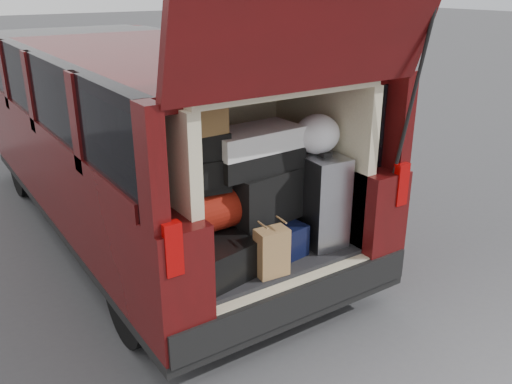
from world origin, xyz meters
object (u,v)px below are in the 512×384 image
red_duffel (213,210)px  backpack (207,163)px  black_hardshell (210,251)px  kraft_bag (272,252)px  navy_hardshell (262,237)px  silver_roller (318,198)px  black_soft_case (262,195)px  twotone_duffel (254,150)px

red_duffel → backpack: (-0.04, -0.01, 0.33)m
black_hardshell → kraft_bag: bearing=-56.0°
navy_hardshell → kraft_bag: (-0.13, -0.29, 0.05)m
navy_hardshell → silver_roller: (0.43, -0.07, 0.22)m
red_duffel → black_soft_case: bearing=-5.1°
navy_hardshell → red_duffel: size_ratio=1.20×
silver_roller → red_duffel: size_ratio=1.53×
black_hardshell → red_duffel: (0.06, 0.06, 0.26)m
silver_roller → backpack: size_ratio=1.71×
red_duffel → backpack: bearing=-171.0°
navy_hardshell → kraft_bag: bearing=-120.4°
red_duffel → twotone_duffel: 0.48m
black_hardshell → backpack: size_ratio=1.58×
black_soft_case → backpack: bearing=170.4°
backpack → twotone_duffel: (0.37, 0.03, 0.02)m
navy_hardshell → black_soft_case: bearing=48.5°
navy_hardshell → red_duffel: 0.45m
silver_roller → backpack: (-0.82, 0.11, 0.39)m
black_hardshell → black_soft_case: (0.44, 0.04, 0.28)m
red_duffel → silver_roller: bearing=-11.6°
black_soft_case → kraft_bag: bearing=-123.1°
kraft_bag → twotone_duffel: (0.11, 0.37, 0.57)m
black_hardshell → black_soft_case: bearing=-5.2°
black_hardshell → backpack: bearing=52.0°
backpack → red_duffel: bearing=20.6°
black_soft_case → twotone_duffel: bearing=131.5°
black_soft_case → backpack: size_ratio=1.31×
backpack → twotone_duffel: backpack is taller
black_soft_case → twotone_duffel: size_ratio=0.79×
silver_roller → kraft_bag: silver_roller is taller
kraft_bag → silver_roller: bearing=27.0°
kraft_bag → black_soft_case: black_soft_case is taller
black_soft_case → backpack: (-0.41, 0.01, 0.31)m
kraft_bag → backpack: (-0.26, 0.34, 0.55)m
silver_roller → backpack: 0.91m
backpack → twotone_duffel: bearing=13.3°
navy_hardshell → backpack: size_ratio=1.34×
navy_hardshell → silver_roller: size_ratio=0.78×
kraft_bag → black_soft_case: (0.15, 0.33, 0.25)m
red_duffel → black_soft_case: 0.38m
black_soft_case → black_hardshell: bearing=176.9°
navy_hardshell → black_hardshell: bearing=173.6°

